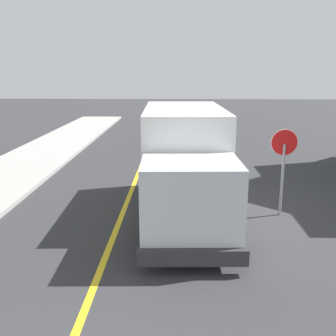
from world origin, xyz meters
name	(u,v)px	position (x,y,z in m)	size (l,w,h in m)	color
centre_line_yellow	(128,200)	(0.00, 10.00, 0.00)	(0.16, 56.00, 0.01)	gold
box_truck	(185,158)	(1.92, 8.73, 1.77)	(2.63, 7.25, 3.20)	white
parked_car_near	(195,145)	(2.53, 16.22, 0.79)	(2.00, 4.48, 1.67)	#B7B7BC
parked_car_mid	(186,125)	(2.22, 23.30, 0.79)	(1.96, 4.46, 1.67)	black
stop_sign	(284,156)	(4.86, 8.70, 1.86)	(0.80, 0.10, 2.65)	gray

